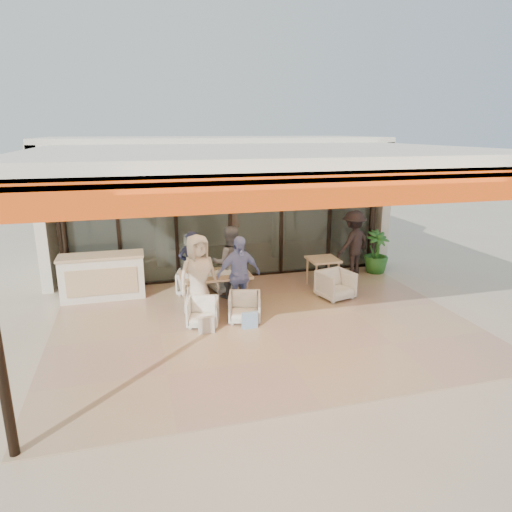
% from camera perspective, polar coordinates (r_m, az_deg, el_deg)
% --- Properties ---
extents(ground, '(70.00, 70.00, 0.00)m').
position_cam_1_polar(ground, '(9.14, 0.89, -8.47)').
color(ground, '#C6B293').
rests_on(ground, ground).
extents(terrace_floor, '(8.00, 6.00, 0.01)m').
position_cam_1_polar(terrace_floor, '(9.14, 0.89, -8.44)').
color(terrace_floor, tan).
rests_on(terrace_floor, ground).
extents(terrace_structure, '(8.00, 6.00, 3.40)m').
position_cam_1_polar(terrace_structure, '(8.12, 1.51, 12.21)').
color(terrace_structure, silver).
rests_on(terrace_structure, ground).
extents(glass_storefront, '(8.08, 0.10, 3.20)m').
position_cam_1_polar(glass_storefront, '(11.46, -3.25, 4.84)').
color(glass_storefront, '#9EADA3').
rests_on(glass_storefront, ground).
extents(interior_block, '(9.05, 3.62, 3.52)m').
position_cam_1_polar(interior_block, '(13.62, -5.33, 9.18)').
color(interior_block, silver).
rests_on(interior_block, ground).
extents(host_counter, '(1.85, 0.65, 1.04)m').
position_cam_1_polar(host_counter, '(10.83, -18.62, -2.44)').
color(host_counter, silver).
rests_on(host_counter, ground).
extents(dining_table, '(1.50, 0.90, 0.93)m').
position_cam_1_polar(dining_table, '(9.83, -5.19, -2.52)').
color(dining_table, '#D4B181').
rests_on(dining_table, ground).
extents(chair_far_left, '(0.72, 0.69, 0.61)m').
position_cam_1_polar(chair_far_left, '(10.78, -8.21, -3.10)').
color(chair_far_left, white).
rests_on(chair_far_left, ground).
extents(chair_far_right, '(0.83, 0.79, 0.72)m').
position_cam_1_polar(chair_far_right, '(10.88, -3.83, -2.49)').
color(chair_far_right, white).
rests_on(chair_far_right, ground).
extents(chair_near_left, '(0.72, 0.69, 0.61)m').
position_cam_1_polar(chair_near_left, '(9.01, -6.66, -6.84)').
color(chair_near_left, white).
rests_on(chair_near_left, ground).
extents(chair_near_right, '(0.76, 0.73, 0.64)m').
position_cam_1_polar(chair_near_right, '(9.15, -1.43, -6.27)').
color(chair_near_right, white).
rests_on(chair_near_right, ground).
extents(diner_navy, '(0.62, 0.43, 1.61)m').
position_cam_1_polar(diner_navy, '(10.15, -7.96, -1.32)').
color(diner_navy, '#171C33').
rests_on(diner_navy, ground).
extents(diner_grey, '(0.85, 0.69, 1.67)m').
position_cam_1_polar(diner_grey, '(10.27, -3.32, -0.79)').
color(diner_grey, '#5C5C61').
rests_on(diner_grey, ground).
extents(diner_cream, '(0.97, 0.77, 1.73)m').
position_cam_1_polar(diner_cream, '(9.28, -7.24, -2.52)').
color(diner_cream, beige).
rests_on(diner_cream, ground).
extents(diner_periwinkle, '(1.02, 0.59, 1.64)m').
position_cam_1_polar(diner_periwinkle, '(9.44, -2.17, -2.37)').
color(diner_periwinkle, '#7D89D1').
rests_on(diner_periwinkle, ground).
extents(tote_bag_cream, '(0.30, 0.10, 0.34)m').
position_cam_1_polar(tote_bag_cream, '(8.70, -6.22, -8.65)').
color(tote_bag_cream, silver).
rests_on(tote_bag_cream, ground).
extents(tote_bag_blue, '(0.30, 0.10, 0.34)m').
position_cam_1_polar(tote_bag_blue, '(8.85, -0.79, -8.11)').
color(tote_bag_blue, '#99BFD8').
rests_on(tote_bag_blue, ground).
extents(side_table, '(0.70, 0.70, 0.74)m').
position_cam_1_polar(side_table, '(11.05, 8.36, -0.83)').
color(side_table, '#D4B181').
rests_on(side_table, ground).
extents(side_chair, '(0.84, 0.81, 0.72)m').
position_cam_1_polar(side_chair, '(10.49, 9.92, -3.41)').
color(side_chair, white).
rests_on(side_chair, ground).
extents(standing_woman, '(1.28, 1.05, 1.72)m').
position_cam_1_polar(standing_woman, '(12.16, 12.06, 1.58)').
color(standing_woman, black).
rests_on(standing_woman, ground).
extents(potted_palm, '(0.74, 0.74, 1.16)m').
position_cam_1_polar(potted_palm, '(12.52, 14.80, 0.47)').
color(potted_palm, '#1E5919').
rests_on(potted_palm, ground).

